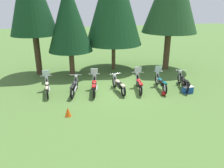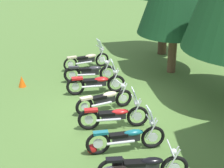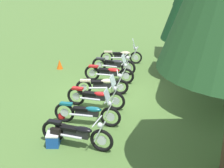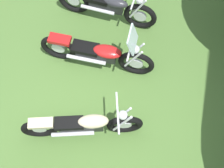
% 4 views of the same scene
% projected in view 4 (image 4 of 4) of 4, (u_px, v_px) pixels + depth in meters
% --- Properties ---
extents(ground_plane, '(80.00, 80.00, 0.00)m').
position_uv_depth(ground_plane, '(91.00, 131.00, 6.38)').
color(ground_plane, '#4C7033').
extents(motorcycle_1, '(0.90, 2.21, 1.02)m').
position_uv_depth(motorcycle_1, '(107.00, 6.00, 7.15)').
color(motorcycle_1, black).
rests_on(motorcycle_1, ground_plane).
extents(motorcycle_2, '(0.80, 2.35, 1.38)m').
position_uv_depth(motorcycle_2, '(98.00, 53.00, 6.59)').
color(motorcycle_2, black).
rests_on(motorcycle_2, ground_plane).
extents(motorcycle_3, '(0.76, 2.25, 0.99)m').
position_uv_depth(motorcycle_3, '(83.00, 125.00, 5.97)').
color(motorcycle_3, black).
rests_on(motorcycle_3, ground_plane).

